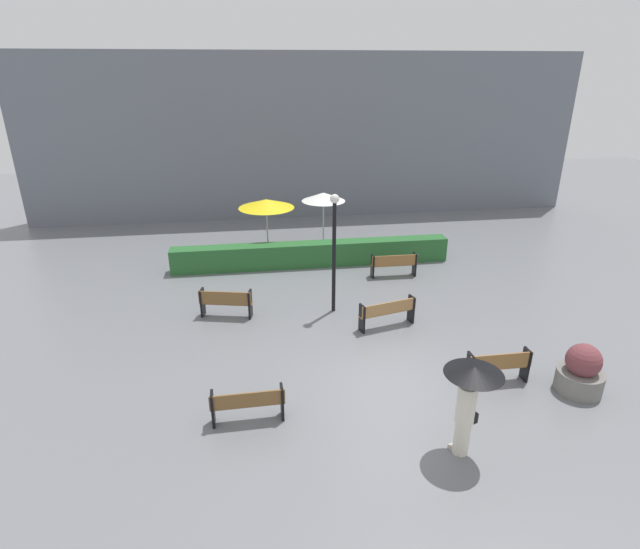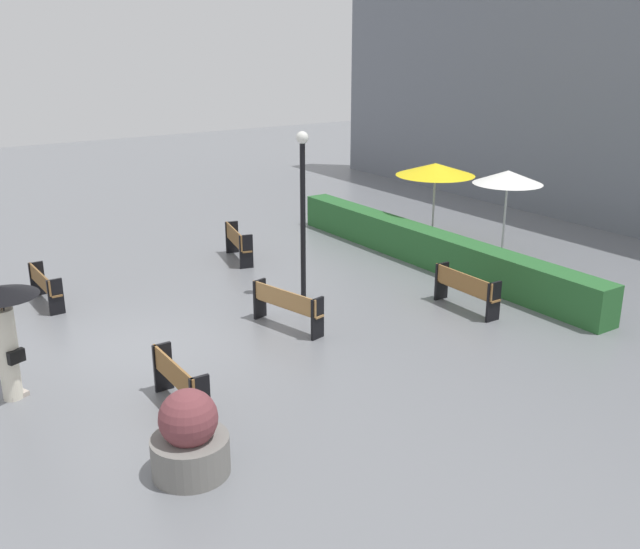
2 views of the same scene
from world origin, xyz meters
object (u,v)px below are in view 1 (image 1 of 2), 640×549
bench_mid_center (388,311)px  lamp_post (334,242)px  bench_near_right (499,365)px  pedestrian_with_umbrella (469,394)px  patio_umbrella_white (323,197)px  bench_back_row (394,264)px  bench_far_left (226,302)px  patio_umbrella_yellow (266,204)px  bench_near_left (248,403)px  planter_pot (581,372)px

bench_mid_center → lamp_post: lamp_post is taller
bench_near_right → pedestrian_with_umbrella: bearing=-130.2°
pedestrian_with_umbrella → patio_umbrella_white: patio_umbrella_white is taller
bench_mid_center → bench_back_row: bench_back_row is taller
lamp_post → bench_back_row: bearing=42.5°
bench_far_left → patio_umbrella_white: (4.01, 5.96, 1.75)m
pedestrian_with_umbrella → lamp_post: (-1.51, 6.73, 0.96)m
bench_near_right → patio_umbrella_yellow: (-5.15, 10.24, 1.66)m
bench_near_right → lamp_post: bearing=126.3°
bench_mid_center → pedestrian_with_umbrella: 5.47m
bench_near_left → planter_pot: bearing=-0.1°
bench_near_left → bench_near_right: 6.18m
bench_back_row → planter_pot: 8.03m
lamp_post → patio_umbrella_white: bearing=84.3°
pedestrian_with_umbrella → patio_umbrella_yellow: 12.87m
lamp_post → patio_umbrella_white: lamp_post is taller
patio_umbrella_yellow → bench_back_row: bearing=-35.0°
bench_far_left → lamp_post: bearing=-1.1°
bench_near_left → bench_near_right: size_ratio=1.02×
pedestrian_with_umbrella → planter_pot: 4.05m
bench_back_row → lamp_post: bearing=-137.5°
bench_near_left → bench_mid_center: size_ratio=0.90×
lamp_post → bench_far_left: bearing=178.9°
bench_near_right → bench_far_left: size_ratio=0.96×
bench_mid_center → lamp_post: (-1.42, 1.33, 1.83)m
bench_near_right → bench_far_left: bench_far_left is taller
bench_near_right → bench_near_left: bearing=-174.5°
bench_far_left → bench_back_row: bench_far_left is taller
patio_umbrella_white → bench_mid_center: bearing=-83.7°
planter_pot → patio_umbrella_white: size_ratio=0.51×
patio_umbrella_white → bench_back_row: bearing=-58.8°
bench_near_left → pedestrian_with_umbrella: pedestrian_with_umbrella is taller
bench_near_left → pedestrian_with_umbrella: size_ratio=0.81×
bench_near_left → patio_umbrella_yellow: (1.00, 10.83, 1.68)m
bench_near_right → pedestrian_with_umbrella: size_ratio=0.80×
bench_mid_center → pedestrian_with_umbrella: bearing=-89.1°
bench_mid_center → patio_umbrella_yellow: patio_umbrella_yellow is taller
bench_near_right → lamp_post: (-3.34, 4.55, 1.85)m
lamp_post → patio_umbrella_white: 6.06m
patio_umbrella_yellow → patio_umbrella_white: bearing=7.9°
pedestrian_with_umbrella → planter_pot: pedestrian_with_umbrella is taller
bench_far_left → bench_back_row: 6.61m
pedestrian_with_umbrella → patio_umbrella_white: (-0.90, 12.75, 0.88)m
bench_far_left → bench_mid_center: bearing=-16.1°
bench_near_left → bench_mid_center: 5.69m
bench_near_right → bench_back_row: size_ratio=0.92×
lamp_post → patio_umbrella_yellow: (-1.81, 5.69, -0.19)m
bench_back_row → patio_umbrella_white: size_ratio=0.71×
patio_umbrella_yellow → planter_pot: bearing=-57.4°
bench_back_row → pedestrian_with_umbrella: size_ratio=0.87×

